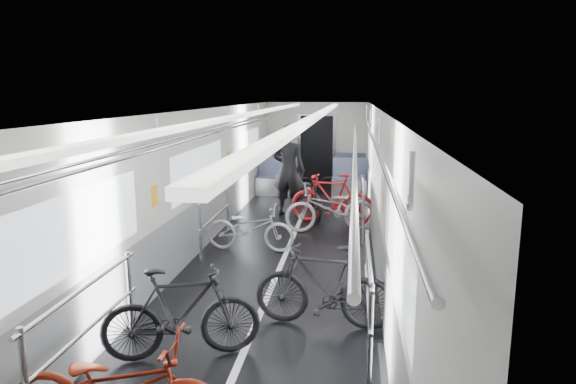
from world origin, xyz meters
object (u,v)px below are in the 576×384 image
bike_left_mid (181,313)px  bike_aisle (311,195)px  person_standing (289,170)px  bike_right_mid (330,208)px  bike_right_far (332,199)px  bike_left_far (250,228)px  bike_right_near (324,286)px  person_seated (281,160)px

bike_left_mid → bike_aisle: 6.31m
person_standing → bike_right_mid: bearing=136.9°
bike_left_mid → bike_right_far: 5.84m
bike_left_far → bike_right_mid: size_ratio=0.86×
bike_left_far → bike_right_near: 3.11m
bike_right_mid → person_seated: (-1.58, 4.34, 0.36)m
bike_left_far → person_standing: person_standing is taller
bike_right_near → bike_right_far: size_ratio=0.93×
bike_right_far → bike_left_mid: bearing=-0.9°
bike_right_far → person_standing: (-0.98, 0.66, 0.48)m
bike_left_mid → bike_aisle: (0.79, 6.26, -0.00)m
bike_left_mid → bike_right_near: bearing=-75.4°
bike_left_mid → bike_left_far: (-0.04, 3.67, -0.08)m
bike_left_far → bike_right_mid: bearing=-38.9°
bike_right_mid → bike_left_far: bearing=-59.0°
bike_right_near → bike_left_far: bearing=-147.9°
bike_right_near → bike_aisle: 5.39m
bike_left_far → bike_aisle: 2.72m
bike_aisle → person_standing: (-0.50, 0.10, 0.52)m
bike_left_far → person_standing: bearing=-3.5°
bike_right_far → person_seated: 4.07m
person_standing → person_seated: bearing=-70.0°
person_seated → bike_right_far: bearing=106.3°
bike_right_mid → person_standing: (-0.98, 1.26, 0.54)m
bike_left_mid → bike_right_near: 1.66m
bike_right_mid → bike_aisle: bike_aisle is taller
bike_right_far → bike_right_near: bearing=13.1°
bike_right_mid → person_standing: bearing=-158.9°
bike_left_mid → bike_aisle: size_ratio=0.88×
bike_right_far → person_standing: size_ratio=0.87×
bike_left_mid → person_standing: bearing=-21.1°
bike_left_mid → bike_right_mid: size_ratio=0.90×
bike_left_far → bike_right_far: size_ratio=0.88×
bike_left_far → bike_right_mid: 1.94m
person_standing → person_seated: 3.15m
bike_left_mid → bike_right_far: (1.27, 5.70, 0.05)m
person_seated → bike_right_mid: bearing=103.4°
bike_left_far → bike_right_far: 2.42m
bike_aisle → person_standing: 0.73m
person_standing → bike_right_near: bearing=110.5°
bike_left_far → bike_right_near: (1.43, -2.76, 0.09)m
bike_left_mid → bike_right_near: bike_right_near is taller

